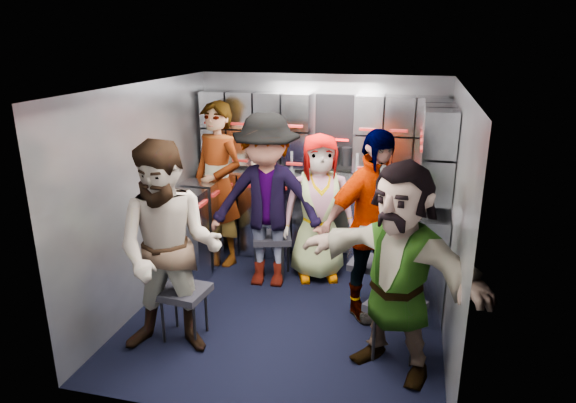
% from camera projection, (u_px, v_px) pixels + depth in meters
% --- Properties ---
extents(floor, '(3.00, 3.00, 0.00)m').
position_uv_depth(floor, '(289.00, 311.00, 4.88)').
color(floor, black).
rests_on(floor, ground).
extents(wall_back, '(2.80, 0.04, 2.10)m').
position_uv_depth(wall_back, '(320.00, 167.00, 5.94)').
color(wall_back, gray).
rests_on(wall_back, ground).
extents(wall_left, '(0.04, 3.00, 2.10)m').
position_uv_depth(wall_left, '(147.00, 195.00, 4.88)').
color(wall_left, gray).
rests_on(wall_left, ground).
extents(wall_right, '(0.04, 3.00, 2.10)m').
position_uv_depth(wall_right, '(454.00, 220.00, 4.24)').
color(wall_right, gray).
rests_on(wall_right, ground).
extents(ceiling, '(2.80, 3.00, 0.02)m').
position_uv_depth(ceiling, '(289.00, 87.00, 4.23)').
color(ceiling, silver).
rests_on(ceiling, wall_back).
extents(cart_bank_back, '(2.68, 0.38, 0.99)m').
position_uv_depth(cart_bank_back, '(316.00, 218.00, 5.92)').
color(cart_bank_back, '#999DA9').
rests_on(cart_bank_back, ground).
extents(cart_bank_left, '(0.38, 0.76, 0.99)m').
position_uv_depth(cart_bank_left, '(195.00, 231.00, 5.52)').
color(cart_bank_left, '#999DA9').
rests_on(cart_bank_left, ground).
extents(counter, '(2.68, 0.42, 0.03)m').
position_uv_depth(counter, '(317.00, 174.00, 5.76)').
color(counter, '#ADAFB4').
rests_on(counter, cart_bank_back).
extents(locker_bank_back, '(2.68, 0.28, 0.82)m').
position_uv_depth(locker_bank_back, '(319.00, 131.00, 5.67)').
color(locker_bank_back, '#999DA9').
rests_on(locker_bank_back, wall_back).
extents(locker_bank_right, '(0.28, 1.00, 0.82)m').
position_uv_depth(locker_bank_right, '(437.00, 149.00, 4.78)').
color(locker_bank_right, '#999DA9').
rests_on(locker_bank_right, wall_right).
extents(right_cabinet, '(0.28, 1.20, 1.00)m').
position_uv_depth(right_cabinet, '(428.00, 251.00, 4.99)').
color(right_cabinet, '#999DA9').
rests_on(right_cabinet, ground).
extents(coffee_niche, '(0.46, 0.16, 0.84)m').
position_uv_depth(coffee_niche, '(335.00, 133.00, 5.69)').
color(coffee_niche, black).
rests_on(coffee_niche, wall_back).
extents(red_latch_strip, '(2.60, 0.02, 0.03)m').
position_uv_depth(red_latch_strip, '(313.00, 191.00, 5.62)').
color(red_latch_strip, maroon).
rests_on(red_latch_strip, cart_bank_back).
extents(jump_seat_near_left, '(0.43, 0.41, 0.46)m').
position_uv_depth(jump_seat_near_left, '(183.00, 294.00, 4.35)').
color(jump_seat_near_left, black).
rests_on(jump_seat_near_left, ground).
extents(jump_seat_mid_left, '(0.49, 0.48, 0.47)m').
position_uv_depth(jump_seat_mid_left, '(272.00, 240.00, 5.49)').
color(jump_seat_mid_left, black).
rests_on(jump_seat_mid_left, ground).
extents(jump_seat_center, '(0.43, 0.41, 0.43)m').
position_uv_depth(jump_seat_center, '(321.00, 237.00, 5.65)').
color(jump_seat_center, black).
rests_on(jump_seat_center, ground).
extents(jump_seat_mid_right, '(0.44, 0.42, 0.46)m').
position_uv_depth(jump_seat_mid_right, '(371.00, 266.00, 4.90)').
color(jump_seat_mid_right, black).
rests_on(jump_seat_mid_right, ground).
extents(jump_seat_near_right, '(0.52, 0.51, 0.48)m').
position_uv_depth(jump_seat_near_right, '(395.00, 309.00, 4.10)').
color(jump_seat_near_right, black).
rests_on(jump_seat_near_right, ground).
extents(attendant_standing, '(0.79, 0.66, 1.84)m').
position_uv_depth(attendant_standing, '(218.00, 184.00, 5.71)').
color(attendant_standing, black).
rests_on(attendant_standing, ground).
extents(attendant_arc_a, '(0.97, 0.82, 1.77)m').
position_uv_depth(attendant_arc_a, '(170.00, 251.00, 4.04)').
color(attendant_arc_a, black).
rests_on(attendant_arc_a, ground).
extents(attendant_arc_b, '(1.21, 0.75, 1.80)m').
position_uv_depth(attendant_arc_b, '(267.00, 202.00, 5.18)').
color(attendant_arc_b, black).
rests_on(attendant_arc_b, ground).
extents(attendant_arc_c, '(0.88, 0.71, 1.57)m').
position_uv_depth(attendant_arc_c, '(319.00, 208.00, 5.36)').
color(attendant_arc_c, black).
rests_on(attendant_arc_c, ground).
extents(attendant_arc_d, '(1.06, 0.99, 1.76)m').
position_uv_depth(attendant_arc_d, '(372.00, 226.00, 4.59)').
color(attendant_arc_d, black).
rests_on(attendant_arc_d, ground).
extents(attendant_arc_e, '(1.61, 1.17, 1.68)m').
position_uv_depth(attendant_arc_e, '(398.00, 271.00, 3.80)').
color(attendant_arc_e, black).
rests_on(attendant_arc_e, ground).
extents(bottle_left, '(0.07, 0.07, 0.25)m').
position_uv_depth(bottle_left, '(292.00, 162.00, 5.73)').
color(bottle_left, white).
rests_on(bottle_left, counter).
extents(bottle_mid, '(0.07, 0.07, 0.23)m').
position_uv_depth(bottle_mid, '(311.00, 164.00, 5.69)').
color(bottle_mid, white).
rests_on(bottle_mid, counter).
extents(bottle_right, '(0.07, 0.07, 0.27)m').
position_uv_depth(bottle_right, '(357.00, 165.00, 5.56)').
color(bottle_right, white).
rests_on(bottle_right, counter).
extents(cup_left, '(0.08, 0.08, 0.10)m').
position_uv_depth(cup_left, '(255.00, 166.00, 5.85)').
color(cup_left, beige).
rests_on(cup_left, counter).
extents(cup_right, '(0.08, 0.08, 0.10)m').
position_uv_depth(cup_right, '(432.00, 177.00, 5.39)').
color(cup_right, beige).
rests_on(cup_right, counter).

